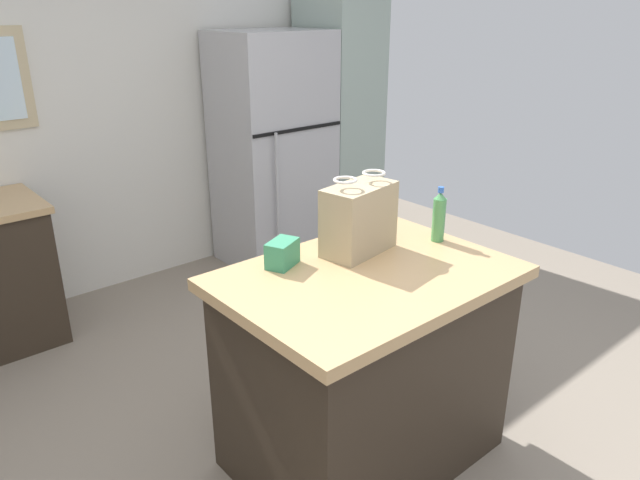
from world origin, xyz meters
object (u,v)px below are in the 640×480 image
object	(u,v)px
refrigerator	(274,150)
tall_cabinet	(339,123)
small_box	(282,253)
kitchen_island	(365,367)
shopping_bag	(359,219)
bottle	(439,217)

from	to	relation	value
refrigerator	tall_cabinet	size ratio (longest dim) A/B	0.87
tall_cabinet	small_box	bearing A→B (deg)	-137.17
refrigerator	kitchen_island	bearing A→B (deg)	-117.10
refrigerator	small_box	world-z (taller)	refrigerator
shopping_bag	kitchen_island	bearing A→B (deg)	-123.62
refrigerator	small_box	size ratio (longest dim) A/B	12.28
refrigerator	shopping_bag	xyz separation A→B (m)	(-0.97, -1.95, 0.20)
kitchen_island	shopping_bag	xyz separation A→B (m)	(0.12, 0.18, 0.61)
tall_cabinet	kitchen_island	bearing A→B (deg)	-129.78
bottle	tall_cabinet	bearing A→B (deg)	58.45
kitchen_island	tall_cabinet	bearing A→B (deg)	50.22
shopping_bag	bottle	xyz separation A→B (m)	(0.37, -0.14, -0.04)
kitchen_island	tall_cabinet	distance (m)	2.82
kitchen_island	small_box	bearing A→B (deg)	128.99
refrigerator	bottle	xyz separation A→B (m)	(-0.60, -2.09, 0.16)
kitchen_island	tall_cabinet	size ratio (longest dim) A/B	0.58
small_box	bottle	xyz separation A→B (m)	(0.71, -0.24, 0.06)
small_box	tall_cabinet	bearing A→B (deg)	42.83
kitchen_island	small_box	distance (m)	0.63
tall_cabinet	bottle	bearing A→B (deg)	-121.55
tall_cabinet	bottle	xyz separation A→B (m)	(-1.28, -2.09, 0.03)
tall_cabinet	small_box	size ratio (longest dim) A/B	14.06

